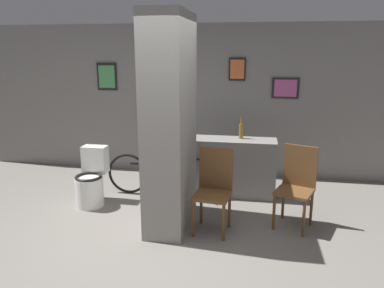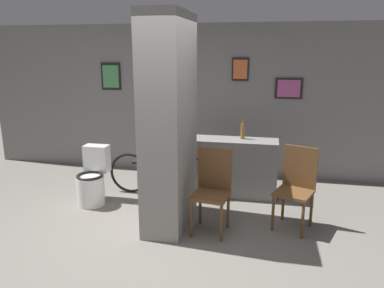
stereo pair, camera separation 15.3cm
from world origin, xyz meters
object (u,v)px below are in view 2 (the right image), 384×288
chair_near_pillar (212,187)px  chair_by_doorway (296,184)px  bottle_tall (243,131)px  toilet (92,180)px  bicycle (163,174)px

chair_near_pillar → chair_by_doorway: (1.00, 0.29, 0.00)m
chair_near_pillar → bottle_tall: size_ratio=3.02×
toilet → chair_by_doorway: (2.82, -0.19, 0.22)m
chair_by_doorway → toilet: bearing=-162.6°
toilet → chair_near_pillar: size_ratio=0.80×
bicycle → bottle_tall: bottle_tall is taller
bicycle → bottle_tall: bearing=15.0°
toilet → chair_by_doorway: bearing=-3.8°
chair_by_doorway → bicycle: (-1.89, 0.67, -0.22)m
chair_near_pillar → chair_by_doorway: same height
chair_near_pillar → bicycle: bearing=139.4°
chair_near_pillar → bottle_tall: (0.26, 1.27, 0.44)m
toilet → bicycle: size_ratio=0.48×
chair_by_doorway → bottle_tall: 1.31m
bottle_tall → bicycle: bearing=-165.0°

